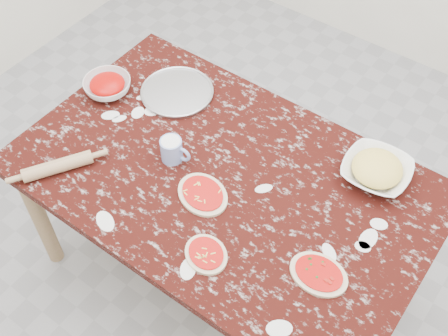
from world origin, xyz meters
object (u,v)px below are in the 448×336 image
Objects in this scene: worktable at (224,189)px; rolling_pin at (58,166)px; pizza_tray at (177,92)px; cheese_bowl at (376,171)px; sauce_bowl at (108,86)px; flour_mug at (172,150)px.

rolling_pin reaches higher than worktable.
pizza_tray is 0.61m from rolling_pin.
pizza_tray reaches higher than worktable.
cheese_bowl is (0.47, 0.34, 0.11)m from worktable.
rolling_pin is (-0.53, -0.35, 0.11)m from worktable.
cheese_bowl is at bearing 12.69° from sauce_bowl.
rolling_pin is at bearing -145.18° from cheese_bowl.
sauce_bowl is at bearing 173.21° from worktable.
flour_mug is at bearing -167.92° from worktable.
rolling_pin is at bearing -70.90° from sauce_bowl.
pizza_tray is 0.30m from sauce_bowl.
pizza_tray is 2.42× the size of flour_mug.
sauce_bowl reaches higher than pizza_tray.
pizza_tray is at bearing 150.15° from worktable.
worktable is at bearing -143.95° from cheese_bowl.
rolling_pin is (-0.10, -0.60, 0.02)m from pizza_tray.
worktable is 6.23× the size of cheese_bowl.
cheese_bowl is 2.01× the size of flour_mug.
sauce_bowl and cheese_bowl have the same top height.
pizza_tray is at bearing 80.94° from rolling_pin.
worktable is 5.96× the size of rolling_pin.
flour_mug reaches higher than rolling_pin.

